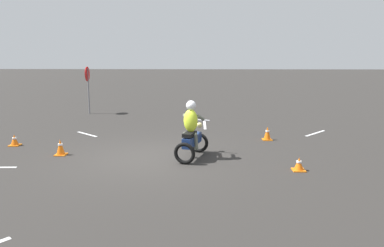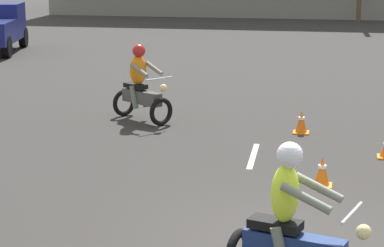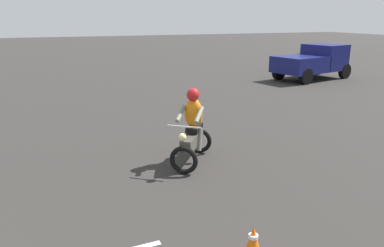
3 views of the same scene
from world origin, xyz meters
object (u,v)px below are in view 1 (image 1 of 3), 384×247
object	(u,v)px
motorcycle_rider_foreground	(192,133)
traffic_cone_near_left	(299,164)
traffic_cone_near_right	(60,147)
traffic_cone_mid_left	(267,134)
traffic_cone_mid_center	(14,140)
stop_sign	(88,81)

from	to	relation	value
motorcycle_rider_foreground	traffic_cone_near_left	world-z (taller)	motorcycle_rider_foreground
traffic_cone_near_right	traffic_cone_mid_left	xyz separation A→B (m)	(2.12, -6.38, -0.00)
motorcycle_rider_foreground	traffic_cone_mid_center	world-z (taller)	motorcycle_rider_foreground
stop_sign	traffic_cone_near_right	distance (m)	7.84
traffic_cone_near_right	stop_sign	bearing A→B (deg)	10.72
traffic_cone_near_left	traffic_cone_mid_center	bearing A→B (deg)	74.42
traffic_cone_mid_center	stop_sign	bearing A→B (deg)	-4.20
stop_sign	traffic_cone_near_left	bearing A→B (deg)	-137.82
traffic_cone_near_left	traffic_cone_mid_left	xyz separation A→B (m)	(3.41, 0.22, 0.06)
motorcycle_rider_foreground	stop_sign	xyz separation A→B (m)	(7.81, 5.28, 0.91)
motorcycle_rider_foreground	traffic_cone_near_left	xyz separation A→B (m)	(-1.07, -2.76, -0.56)
traffic_cone_mid_center	traffic_cone_mid_left	distance (m)	8.36
stop_sign	traffic_cone_mid_left	bearing A→B (deg)	-124.94
traffic_cone_near_right	traffic_cone_mid_center	bearing A→B (deg)	60.49
traffic_cone_near_left	stop_sign	bearing A→B (deg)	42.18
motorcycle_rider_foreground	stop_sign	world-z (taller)	stop_sign
motorcycle_rider_foreground	traffic_cone_mid_left	xyz separation A→B (m)	(2.34, -2.54, -0.50)
motorcycle_rider_foreground	traffic_cone_mid_left	world-z (taller)	motorcycle_rider_foreground
motorcycle_rider_foreground	stop_sign	bearing A→B (deg)	140.52
stop_sign	traffic_cone_mid_center	world-z (taller)	stop_sign
motorcycle_rider_foreground	traffic_cone_near_right	world-z (taller)	motorcycle_rider_foreground
stop_sign	traffic_cone_mid_center	xyz separation A→B (m)	(-6.50, 0.48, -1.46)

